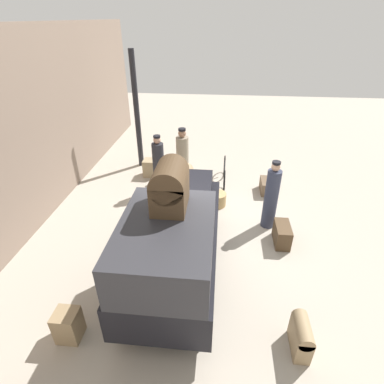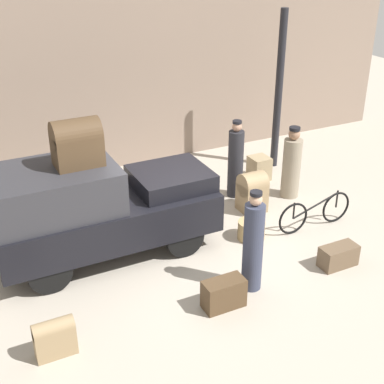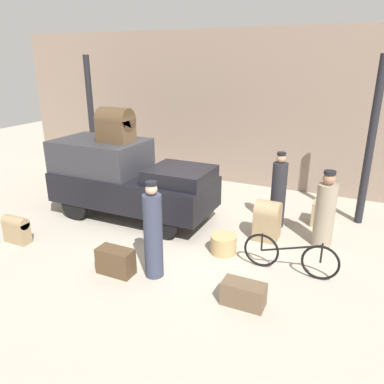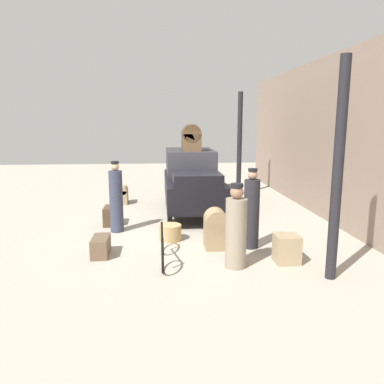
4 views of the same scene
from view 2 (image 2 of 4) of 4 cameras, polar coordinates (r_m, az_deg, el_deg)
name	(u,v)px [view 2 (image 2 of 4)]	position (r m, az deg, el deg)	size (l,w,h in m)	color
ground_plane	(187,243)	(10.19, -0.51, -5.46)	(30.00, 30.00, 0.00)	#A89E8E
station_building_facade	(110,77)	(12.83, -8.75, 12.01)	(16.00, 0.15, 4.50)	gray
canopy_pillar_right	(279,92)	(13.00, 9.23, 10.53)	(0.18, 0.18, 3.79)	black
truck	(95,207)	(9.50, -10.31, -1.61)	(3.92, 1.60, 1.84)	black
bicycle	(315,212)	(10.81, 12.98, -2.12)	(1.71, 0.04, 0.70)	black
wicker_basket	(251,230)	(10.30, 6.35, -4.06)	(0.52, 0.52, 0.37)	tan
porter_standing_middle	(253,245)	(8.65, 6.54, -5.61)	(0.33, 0.33, 1.77)	#33384C
porter_carrying_trunk	(236,162)	(11.66, 4.67, 3.23)	(0.34, 0.34, 1.75)	#232328
conductor_in_dark_uniform	(292,165)	(11.83, 10.57, 2.80)	(0.40, 0.40, 1.61)	gray
suitcase_black_upright	(0,222)	(10.95, -19.81, -3.06)	(0.36, 0.38, 0.56)	#937A56
trunk_barrel_dark	(54,337)	(7.87, -14.46, -14.72)	(0.57, 0.25, 0.59)	#937A56
trunk_wicker_pale	(252,191)	(11.20, 6.44, 0.11)	(0.52, 0.50, 0.87)	#937A56
trunk_large_brown	(224,294)	(8.52, 3.40, -10.78)	(0.67, 0.33, 0.48)	#4C3823
suitcase_small_leather	(338,256)	(9.81, 15.34, -6.60)	(0.68, 0.34, 0.39)	brown
suitcase_tan_flat	(259,168)	(12.71, 7.18, 2.54)	(0.44, 0.46, 0.56)	#9E8966
trunk_on_truck_roof	(77,142)	(8.94, -12.20, 5.20)	(0.78, 0.55, 0.79)	#4C3823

